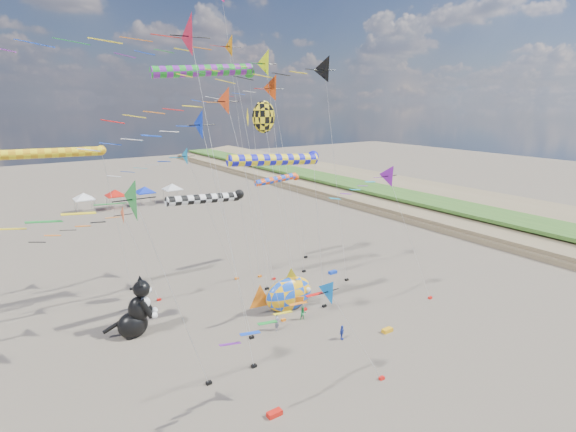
% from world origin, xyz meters
% --- Properties ---
extents(ground, '(260.00, 260.00, 0.00)m').
position_xyz_m(ground, '(0.00, 0.00, 0.00)').
color(ground, brown).
rests_on(ground, ground).
extents(delta_kite_0, '(10.72, 1.76, 14.08)m').
position_xyz_m(delta_kite_0, '(-4.29, 20.62, 12.81)').
color(delta_kite_0, '#1489B9').
rests_on(delta_kite_0, ground).
extents(delta_kite_1, '(12.23, 2.12, 23.54)m').
position_xyz_m(delta_kite_1, '(-0.22, 18.37, 22.11)').
color(delta_kite_1, orange).
rests_on(delta_kite_1, ground).
extents(delta_kite_2, '(12.18, 2.14, 18.98)m').
position_xyz_m(delta_kite_2, '(-5.19, 10.35, 17.58)').
color(delta_kite_2, '#F24817').
rests_on(delta_kite_2, ground).
extents(delta_kite_3, '(11.50, 2.78, 20.48)m').
position_xyz_m(delta_kite_3, '(4.04, 18.32, 18.88)').
color(delta_kite_3, '#E3450D').
rests_on(delta_kite_3, ground).
extents(delta_kite_4, '(10.98, 1.64, 8.00)m').
position_xyz_m(delta_kite_4, '(-4.71, -0.06, 6.75)').
color(delta_kite_4, blue).
rests_on(delta_kite_4, ground).
extents(delta_kite_5, '(10.36, 2.01, 12.94)m').
position_xyz_m(delta_kite_5, '(8.77, 6.28, 11.62)').
color(delta_kite_5, purple).
rests_on(delta_kite_5, ground).
extents(delta_kite_6, '(12.36, 2.61, 22.72)m').
position_xyz_m(delta_kite_6, '(-8.92, 5.93, 21.15)').
color(delta_kite_6, red).
rests_on(delta_kite_6, ground).
extents(delta_kite_7, '(9.53, 2.08, 17.54)m').
position_xyz_m(delta_kite_7, '(-7.09, 9.38, 16.19)').
color(delta_kite_7, '#0D30C3').
rests_on(delta_kite_7, ground).
extents(delta_kite_8, '(13.11, 2.60, 21.88)m').
position_xyz_m(delta_kite_8, '(6.12, 13.95, 20.30)').
color(delta_kite_8, black).
rests_on(delta_kite_8, ground).
extents(delta_kite_10, '(12.26, 2.48, 14.29)m').
position_xyz_m(delta_kite_10, '(-12.90, 5.91, 12.78)').
color(delta_kite_10, '#1E8B28').
rests_on(delta_kite_10, ground).
extents(delta_kite_11, '(8.70, 1.70, 9.68)m').
position_xyz_m(delta_kite_11, '(-10.59, 20.13, 8.43)').
color(delta_kite_11, '#E24315').
rests_on(delta_kite_11, ground).
extents(delta_kite_12, '(10.78, 2.42, 22.18)m').
position_xyz_m(delta_kite_12, '(1.29, 16.03, 20.70)').
color(delta_kite_12, '#EEFF13').
rests_on(delta_kite_12, ground).
extents(windsock_0, '(9.98, 0.96, 20.67)m').
position_xyz_m(windsock_0, '(-2.80, 16.64, 20.13)').
color(windsock_0, green).
rests_on(windsock_0, ground).
extents(windsock_1, '(9.57, 0.85, 14.08)m').
position_xyz_m(windsock_1, '(-13.57, 24.03, 13.60)').
color(windsock_1, gold).
rests_on(windsock_1, ground).
extents(windsock_2, '(9.12, 0.91, 14.01)m').
position_xyz_m(windsock_2, '(-0.18, 10.49, 13.51)').
color(windsock_2, '#1315C5').
rests_on(windsock_2, ground).
extents(windsock_3, '(7.94, 0.80, 10.76)m').
position_xyz_m(windsock_3, '(-4.36, 14.31, 10.31)').
color(windsock_3, black).
rests_on(windsock_3, ground).
extents(windsock_4, '(6.76, 0.74, 10.07)m').
position_xyz_m(windsock_4, '(7.26, 21.85, 9.64)').
color(windsock_4, '#F14B11').
rests_on(windsock_4, ground).
extents(angelfish_kite, '(3.74, 3.02, 17.89)m').
position_xyz_m(angelfish_kite, '(0.72, 14.43, 16.44)').
color(angelfish_kite, yellow).
rests_on(angelfish_kite, ground).
extents(cat_inflatable, '(3.93, 2.83, 4.79)m').
position_xyz_m(cat_inflatable, '(-10.66, 15.08, 2.40)').
color(cat_inflatable, black).
rests_on(cat_inflatable, ground).
extents(fish_inflatable, '(6.31, 2.64, 3.95)m').
position_xyz_m(fish_inflatable, '(1.69, 11.94, 1.45)').
color(fish_inflatable, blue).
rests_on(fish_inflatable, ground).
extents(person_adult, '(0.66, 0.61, 1.51)m').
position_xyz_m(person_adult, '(-1.17, 9.35, 0.75)').
color(person_adult, gray).
rests_on(person_adult, ground).
extents(child_green, '(0.66, 0.57, 1.16)m').
position_xyz_m(child_green, '(1.60, 9.62, 0.58)').
color(child_green, '#239247').
rests_on(child_green, ground).
extents(child_blue, '(0.74, 0.54, 1.17)m').
position_xyz_m(child_blue, '(2.17, 5.35, 0.59)').
color(child_blue, '#2940B1').
rests_on(child_blue, ground).
extents(kite_bag_0, '(0.90, 0.44, 0.30)m').
position_xyz_m(kite_bag_0, '(10.35, 16.23, 0.15)').
color(kite_bag_0, '#133AC0').
rests_on(kite_bag_0, ground).
extents(kite_bag_1, '(0.90, 0.44, 0.30)m').
position_xyz_m(kite_bag_1, '(-6.80, 0.97, 0.15)').
color(kite_bag_1, red).
rests_on(kite_bag_1, ground).
extents(kite_bag_2, '(0.90, 0.44, 0.30)m').
position_xyz_m(kite_bag_2, '(5.92, 4.16, 0.15)').
color(kite_bag_2, orange).
rests_on(kite_bag_2, ground).
extents(tent_row, '(19.20, 4.20, 3.80)m').
position_xyz_m(tent_row, '(1.50, 60.00, 3.15)').
color(tent_row, white).
rests_on(tent_row, ground).
extents(parked_car, '(3.45, 2.49, 1.09)m').
position_xyz_m(parked_car, '(16.01, 58.00, 0.55)').
color(parked_car, '#26262D').
rests_on(parked_car, ground).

